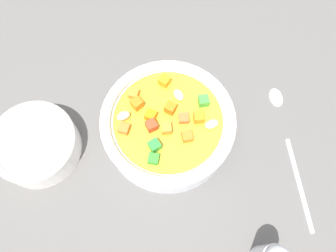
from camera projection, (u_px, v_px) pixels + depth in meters
The scene contains 4 objects.
ground_plane at pixel (168, 135), 51.07cm from camera, with size 140.00×140.00×2.00cm, color #565451.
soup_bowl_main at pixel (168, 125), 47.17cm from camera, with size 18.75×18.75×6.75cm.
spoon at pixel (288, 138), 49.43cm from camera, with size 9.02×21.34×0.83cm.
side_bowl_small at pixel (36, 144), 47.05cm from camera, with size 12.04×12.04×4.45cm.
Camera 1 is at (8.05, 15.62, 46.97)cm, focal length 35.53 mm.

